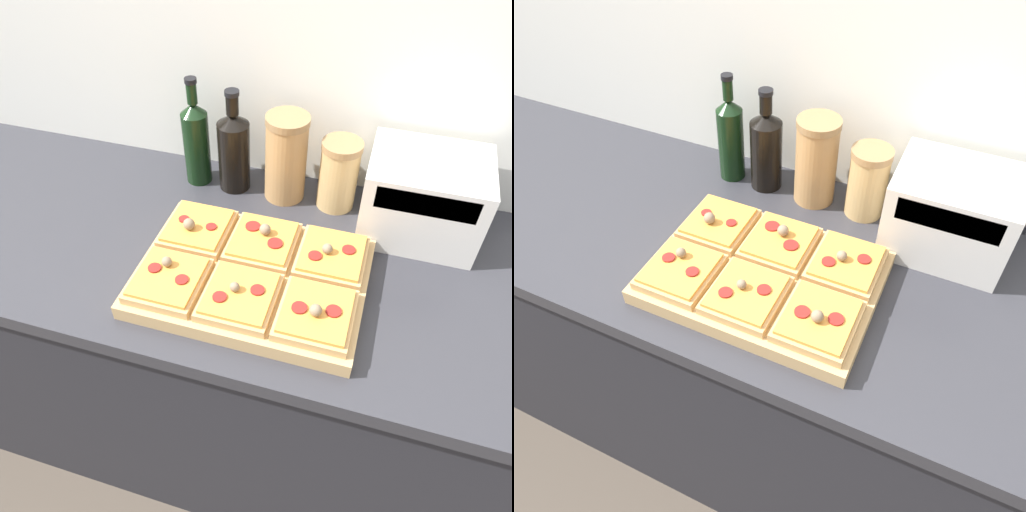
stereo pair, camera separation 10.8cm
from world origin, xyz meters
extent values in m
cube|color=silver|center=(0.00, 0.68, 1.25)|extent=(6.00, 0.06, 2.50)
cube|color=#232328|center=(0.00, 0.32, 0.45)|extent=(2.60, 0.64, 0.89)
cube|color=#2D2D33|center=(0.00, 0.32, 0.91)|extent=(2.63, 0.67, 0.04)
cube|color=tan|center=(0.06, 0.22, 0.95)|extent=(0.49, 0.35, 0.04)
cube|color=tan|center=(-0.10, 0.31, 0.98)|extent=(0.15, 0.16, 0.02)
cube|color=orange|center=(-0.10, 0.31, 0.99)|extent=(0.13, 0.14, 0.01)
cylinder|color=maroon|center=(-0.13, 0.31, 1.00)|extent=(0.02, 0.02, 0.00)
cylinder|color=maroon|center=(-0.06, 0.31, 1.00)|extent=(0.02, 0.02, 0.00)
sphere|color=#7F6B51|center=(-0.11, 0.29, 1.01)|extent=(0.03, 0.03, 0.03)
cube|color=tan|center=(0.06, 0.31, 0.98)|extent=(0.15, 0.16, 0.02)
cube|color=orange|center=(0.06, 0.31, 0.99)|extent=(0.13, 0.14, 0.01)
cylinder|color=maroon|center=(0.03, 0.33, 1.00)|extent=(0.03, 0.03, 0.00)
cylinder|color=maroon|center=(0.09, 0.29, 1.00)|extent=(0.03, 0.03, 0.00)
sphere|color=#7F6B51|center=(0.06, 0.32, 1.01)|extent=(0.03, 0.03, 0.03)
cube|color=tan|center=(0.22, 0.31, 0.98)|extent=(0.15, 0.16, 0.02)
cube|color=orange|center=(0.22, 0.31, 0.99)|extent=(0.13, 0.14, 0.01)
cylinder|color=maroon|center=(0.18, 0.28, 1.00)|extent=(0.03, 0.03, 0.00)
cylinder|color=maroon|center=(0.25, 0.32, 1.00)|extent=(0.03, 0.03, 0.00)
sphere|color=#7F6B51|center=(0.21, 0.30, 1.01)|extent=(0.02, 0.02, 0.02)
cube|color=tan|center=(-0.10, 0.14, 0.98)|extent=(0.15, 0.16, 0.02)
cube|color=orange|center=(-0.10, 0.14, 0.99)|extent=(0.13, 0.14, 0.01)
cylinder|color=maroon|center=(-0.13, 0.15, 1.00)|extent=(0.03, 0.03, 0.00)
cylinder|color=maroon|center=(-0.06, 0.14, 1.00)|extent=(0.03, 0.03, 0.00)
sphere|color=#7F6B51|center=(-0.11, 0.17, 1.01)|extent=(0.02, 0.02, 0.02)
cube|color=tan|center=(0.06, 0.14, 0.98)|extent=(0.15, 0.16, 0.02)
cube|color=orange|center=(0.06, 0.14, 0.99)|extent=(0.13, 0.14, 0.01)
cylinder|color=maroon|center=(0.03, 0.11, 1.00)|extent=(0.03, 0.03, 0.00)
cylinder|color=maroon|center=(0.09, 0.15, 1.00)|extent=(0.03, 0.03, 0.00)
sphere|color=#7F6B51|center=(0.05, 0.14, 1.01)|extent=(0.02, 0.02, 0.02)
cube|color=tan|center=(0.22, 0.14, 0.98)|extent=(0.15, 0.16, 0.02)
cube|color=orange|center=(0.22, 0.14, 0.99)|extent=(0.13, 0.14, 0.01)
cylinder|color=maroon|center=(0.19, 0.13, 1.00)|extent=(0.03, 0.03, 0.00)
cylinder|color=maroon|center=(0.25, 0.14, 1.00)|extent=(0.03, 0.03, 0.00)
sphere|color=#7F6B51|center=(0.22, 0.13, 1.01)|extent=(0.02, 0.02, 0.02)
cylinder|color=black|center=(-0.19, 0.55, 1.03)|extent=(0.07, 0.07, 0.20)
cone|color=black|center=(-0.19, 0.55, 1.15)|extent=(0.07, 0.07, 0.03)
cylinder|color=black|center=(-0.19, 0.55, 1.19)|extent=(0.03, 0.03, 0.05)
cylinder|color=black|center=(-0.19, 0.55, 1.22)|extent=(0.03, 0.03, 0.01)
cylinder|color=black|center=(-0.09, 0.55, 1.03)|extent=(0.08, 0.08, 0.19)
cone|color=black|center=(-0.09, 0.55, 1.13)|extent=(0.08, 0.08, 0.03)
cylinder|color=black|center=(-0.09, 0.55, 1.17)|extent=(0.03, 0.03, 0.05)
cylinder|color=black|center=(-0.09, 0.55, 1.20)|extent=(0.04, 0.04, 0.01)
cylinder|color=#AD7F4C|center=(0.05, 0.55, 1.04)|extent=(0.10, 0.10, 0.21)
cylinder|color=#937047|center=(0.05, 0.55, 1.15)|extent=(0.11, 0.11, 0.02)
cylinder|color=tan|center=(0.18, 0.55, 1.02)|extent=(0.10, 0.10, 0.17)
cylinder|color=#937047|center=(0.18, 0.55, 1.11)|extent=(0.10, 0.10, 0.02)
cube|color=beige|center=(0.39, 0.51, 1.03)|extent=(0.27, 0.22, 0.20)
cube|color=black|center=(0.39, 0.41, 1.09)|extent=(0.21, 0.01, 0.06)
cube|color=black|center=(0.53, 0.51, 1.04)|extent=(0.02, 0.02, 0.02)
camera|label=1|loc=(0.28, -0.48, 1.75)|focal=35.00mm
camera|label=2|loc=(0.38, -0.44, 1.75)|focal=35.00mm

